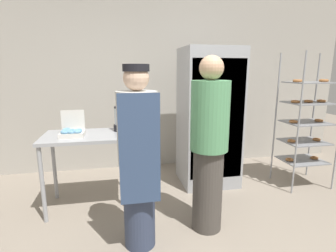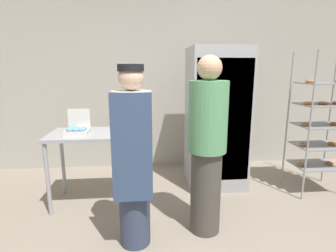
{
  "view_description": "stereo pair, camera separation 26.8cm",
  "coord_description": "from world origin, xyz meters",
  "px_view_note": "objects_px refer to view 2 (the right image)",
  "views": [
    {
      "loc": [
        -0.65,
        -1.85,
        1.58
      ],
      "look_at": [
        -0.15,
        0.72,
        1.02
      ],
      "focal_mm": 28.0,
      "sensor_mm": 36.0,
      "label": 1
    },
    {
      "loc": [
        -0.39,
        -1.89,
        1.58
      ],
      "look_at": [
        -0.15,
        0.72,
        1.02
      ],
      "focal_mm": 28.0,
      "sensor_mm": 36.0,
      "label": 2
    }
  ],
  "objects_px": {
    "donut_box": "(77,130)",
    "person_customer": "(207,146)",
    "blender_pitcher": "(124,119)",
    "baking_rack": "(320,124)",
    "person_baker": "(133,156)",
    "refrigerator": "(216,118)"
  },
  "relations": [
    {
      "from": "blender_pitcher",
      "to": "person_baker",
      "type": "relative_size",
      "value": 0.18
    },
    {
      "from": "donut_box",
      "to": "person_baker",
      "type": "relative_size",
      "value": 0.17
    },
    {
      "from": "person_baker",
      "to": "person_customer",
      "type": "relative_size",
      "value": 0.95
    },
    {
      "from": "blender_pitcher",
      "to": "refrigerator",
      "type": "bearing_deg",
      "value": 13.06
    },
    {
      "from": "refrigerator",
      "to": "donut_box",
      "type": "relative_size",
      "value": 6.85
    },
    {
      "from": "baking_rack",
      "to": "donut_box",
      "type": "height_order",
      "value": "baking_rack"
    },
    {
      "from": "person_customer",
      "to": "refrigerator",
      "type": "bearing_deg",
      "value": 70.39
    },
    {
      "from": "donut_box",
      "to": "person_baker",
      "type": "bearing_deg",
      "value": -49.79
    },
    {
      "from": "blender_pitcher",
      "to": "person_customer",
      "type": "relative_size",
      "value": 0.17
    },
    {
      "from": "refrigerator",
      "to": "baking_rack",
      "type": "xyz_separation_m",
      "value": [
        1.26,
        -0.34,
        -0.03
      ]
    },
    {
      "from": "donut_box",
      "to": "person_customer",
      "type": "relative_size",
      "value": 0.16
    },
    {
      "from": "donut_box",
      "to": "person_baker",
      "type": "distance_m",
      "value": 1.02
    },
    {
      "from": "baking_rack",
      "to": "person_customer",
      "type": "bearing_deg",
      "value": -155.47
    },
    {
      "from": "baking_rack",
      "to": "person_baker",
      "type": "distance_m",
      "value": 2.51
    },
    {
      "from": "blender_pitcher",
      "to": "baking_rack",
      "type": "bearing_deg",
      "value": -1.26
    },
    {
      "from": "donut_box",
      "to": "person_customer",
      "type": "bearing_deg",
      "value": -25.51
    },
    {
      "from": "blender_pitcher",
      "to": "person_customer",
      "type": "distance_m",
      "value": 1.17
    },
    {
      "from": "donut_box",
      "to": "blender_pitcher",
      "type": "xyz_separation_m",
      "value": [
        0.52,
        0.17,
        0.08
      ]
    },
    {
      "from": "donut_box",
      "to": "person_customer",
      "type": "height_order",
      "value": "person_customer"
    },
    {
      "from": "donut_box",
      "to": "refrigerator",
      "type": "bearing_deg",
      "value": 14.54
    },
    {
      "from": "refrigerator",
      "to": "blender_pitcher",
      "type": "distance_m",
      "value": 1.25
    },
    {
      "from": "baking_rack",
      "to": "person_customer",
      "type": "distance_m",
      "value": 1.82
    }
  ]
}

